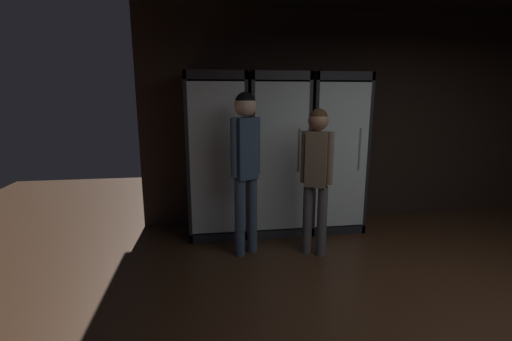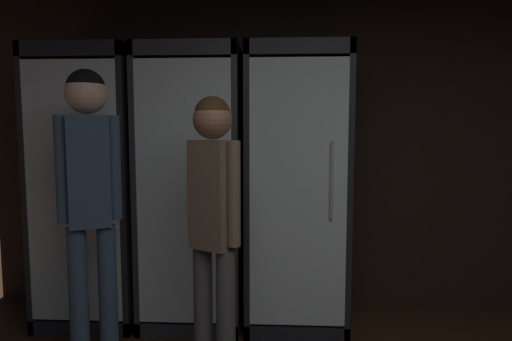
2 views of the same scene
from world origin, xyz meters
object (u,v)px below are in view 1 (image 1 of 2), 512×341
cooler_left (275,156)px  cooler_far_left (216,157)px  shopper_near (317,167)px  cooler_center (332,154)px  shopper_far (246,155)px

cooler_left → cooler_far_left: bearing=-179.9°
cooler_far_left → shopper_near: (1.01, -0.84, 0.01)m
cooler_center → cooler_far_left: bearing=-180.0°
shopper_near → cooler_center: bearing=60.3°
cooler_left → cooler_center: 0.75m
cooler_far_left → cooler_center: size_ratio=1.00×
cooler_far_left → shopper_far: (0.28, -0.71, 0.14)m
shopper_near → shopper_far: 0.75m
cooler_center → shopper_far: bearing=-149.5°
cooler_center → shopper_near: size_ratio=1.25×
shopper_far → shopper_near: bearing=-9.7°
shopper_near → shopper_far: size_ratio=0.91×
cooler_far_left → cooler_left: size_ratio=1.00×
shopper_near → shopper_far: shopper_far is taller
cooler_center → shopper_near: 0.97m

